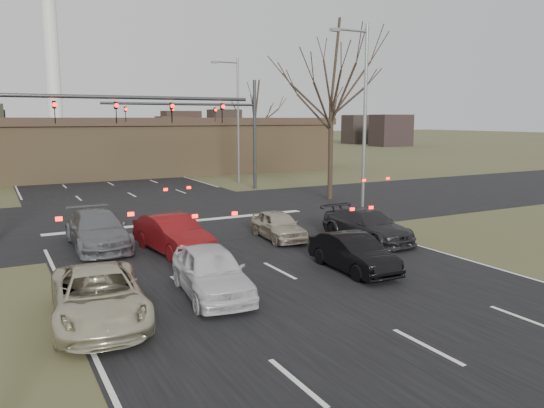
{
  "coord_description": "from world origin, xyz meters",
  "views": [
    {
      "loc": [
        -8.61,
        -12.46,
        5.22
      ],
      "look_at": [
        0.83,
        5.09,
        2.0
      ],
      "focal_mm": 35.0,
      "sensor_mm": 36.0,
      "label": 1
    }
  ],
  "objects_px": {
    "car_silver_suv": "(99,296)",
    "car_grey_ahead": "(97,230)",
    "mast_arm_near": "(70,122)",
    "streetlight_right_near": "(362,111)",
    "streetlight_right_far": "(236,114)",
    "mast_arm_far": "(219,121)",
    "car_red_ahead": "(173,234)",
    "building": "(116,146)",
    "car_black_hatch": "(353,253)",
    "car_charcoal_sedan": "(367,226)",
    "car_silver_ahead": "(278,225)",
    "car_white_sedan": "(211,271)"
  },
  "relations": [
    {
      "from": "building",
      "to": "streetlight_right_far",
      "type": "height_order",
      "value": "streetlight_right_far"
    },
    {
      "from": "mast_arm_near",
      "to": "car_silver_suv",
      "type": "height_order",
      "value": "mast_arm_near"
    },
    {
      "from": "mast_arm_far",
      "to": "car_silver_ahead",
      "type": "relative_size",
      "value": 3.04
    },
    {
      "from": "building",
      "to": "car_grey_ahead",
      "type": "distance_m",
      "value": 29.4
    },
    {
      "from": "car_grey_ahead",
      "to": "car_red_ahead",
      "type": "xyz_separation_m",
      "value": [
        2.46,
        -2.21,
        -0.01
      ]
    },
    {
      "from": "car_black_hatch",
      "to": "car_red_ahead",
      "type": "xyz_separation_m",
      "value": [
        -4.69,
        5.42,
        0.1
      ]
    },
    {
      "from": "mast_arm_far",
      "to": "car_white_sedan",
      "type": "relative_size",
      "value": 2.54
    },
    {
      "from": "mast_arm_far",
      "to": "car_grey_ahead",
      "type": "distance_m",
      "value": 17.99
    },
    {
      "from": "building",
      "to": "car_black_hatch",
      "type": "xyz_separation_m",
      "value": [
        0.27,
        -36.16,
        -2.02
      ]
    },
    {
      "from": "car_charcoal_sedan",
      "to": "car_grey_ahead",
      "type": "bearing_deg",
      "value": 154.89
    },
    {
      "from": "car_silver_suv",
      "to": "car_silver_ahead",
      "type": "xyz_separation_m",
      "value": [
        8.69,
        6.12,
        -0.06
      ]
    },
    {
      "from": "car_charcoal_sedan",
      "to": "car_red_ahead",
      "type": "xyz_separation_m",
      "value": [
        -7.96,
        2.06,
        0.06
      ]
    },
    {
      "from": "mast_arm_near",
      "to": "mast_arm_far",
      "type": "xyz_separation_m",
      "value": [
        11.41,
        10.0,
        -0.06
      ]
    },
    {
      "from": "mast_arm_far",
      "to": "streetlight_right_near",
      "type": "xyz_separation_m",
      "value": [
        2.64,
        -13.0,
        0.57
      ]
    },
    {
      "from": "mast_arm_near",
      "to": "mast_arm_far",
      "type": "height_order",
      "value": "same"
    },
    {
      "from": "car_silver_suv",
      "to": "car_charcoal_sedan",
      "type": "distance_m",
      "value": 12.53
    },
    {
      "from": "car_black_hatch",
      "to": "car_silver_ahead",
      "type": "height_order",
      "value": "car_black_hatch"
    },
    {
      "from": "building",
      "to": "car_white_sedan",
      "type": "relative_size",
      "value": 9.69
    },
    {
      "from": "building",
      "to": "car_silver_suv",
      "type": "xyz_separation_m",
      "value": [
        -8.34,
        -36.77,
        -1.98
      ]
    },
    {
      "from": "streetlight_right_near",
      "to": "car_silver_ahead",
      "type": "height_order",
      "value": "streetlight_right_near"
    },
    {
      "from": "car_grey_ahead",
      "to": "mast_arm_near",
      "type": "bearing_deg",
      "value": 96.07
    },
    {
      "from": "mast_arm_near",
      "to": "car_grey_ahead",
      "type": "bearing_deg",
      "value": -84.36
    },
    {
      "from": "building",
      "to": "car_white_sedan",
      "type": "bearing_deg",
      "value": -97.86
    },
    {
      "from": "mast_arm_far",
      "to": "streetlight_right_far",
      "type": "height_order",
      "value": "streetlight_right_far"
    },
    {
      "from": "building",
      "to": "car_silver_ahead",
      "type": "xyz_separation_m",
      "value": [
        0.35,
        -30.66,
        -2.04
      ]
    },
    {
      "from": "car_white_sedan",
      "to": "car_charcoal_sedan",
      "type": "distance_m",
      "value": 9.21
    },
    {
      "from": "building",
      "to": "car_grey_ahead",
      "type": "height_order",
      "value": "building"
    },
    {
      "from": "building",
      "to": "car_white_sedan",
      "type": "xyz_separation_m",
      "value": [
        -5.0,
        -36.23,
        -1.92
      ]
    },
    {
      "from": "mast_arm_near",
      "to": "car_red_ahead",
      "type": "bearing_deg",
      "value": -63.87
    },
    {
      "from": "streetlight_right_near",
      "to": "streetlight_right_far",
      "type": "distance_m",
      "value": 17.01
    },
    {
      "from": "mast_arm_near",
      "to": "car_silver_suv",
      "type": "relative_size",
      "value": 2.46
    },
    {
      "from": "car_silver_suv",
      "to": "car_charcoal_sedan",
      "type": "relative_size",
      "value": 1.05
    },
    {
      "from": "building",
      "to": "car_charcoal_sedan",
      "type": "height_order",
      "value": "building"
    },
    {
      "from": "car_black_hatch",
      "to": "car_charcoal_sedan",
      "type": "bearing_deg",
      "value": 47.84
    },
    {
      "from": "streetlight_right_near",
      "to": "car_silver_ahead",
      "type": "distance_m",
      "value": 8.57
    },
    {
      "from": "mast_arm_far",
      "to": "car_silver_suv",
      "type": "xyz_separation_m",
      "value": [
        -12.52,
        -21.77,
        -4.33
      ]
    },
    {
      "from": "streetlight_right_near",
      "to": "car_red_ahead",
      "type": "distance_m",
      "value": 12.54
    },
    {
      "from": "building",
      "to": "car_silver_suv",
      "type": "bearing_deg",
      "value": -102.77
    },
    {
      "from": "streetlight_right_far",
      "to": "car_silver_suv",
      "type": "xyz_separation_m",
      "value": [
        -15.66,
        -25.77,
        -4.9
      ]
    },
    {
      "from": "building",
      "to": "mast_arm_near",
      "type": "relative_size",
      "value": 3.5
    },
    {
      "from": "car_charcoal_sedan",
      "to": "car_silver_ahead",
      "type": "height_order",
      "value": "car_charcoal_sedan"
    },
    {
      "from": "mast_arm_near",
      "to": "mast_arm_far",
      "type": "distance_m",
      "value": 15.17
    },
    {
      "from": "mast_arm_near",
      "to": "car_charcoal_sedan",
      "type": "relative_size",
      "value": 2.58
    },
    {
      "from": "car_charcoal_sedan",
      "to": "car_silver_ahead",
      "type": "xyz_separation_m",
      "value": [
        -3.18,
        2.14,
        -0.06
      ]
    },
    {
      "from": "car_red_ahead",
      "to": "car_black_hatch",
      "type": "bearing_deg",
      "value": -57.09
    },
    {
      "from": "car_silver_suv",
      "to": "car_charcoal_sedan",
      "type": "height_order",
      "value": "car_silver_suv"
    },
    {
      "from": "car_silver_suv",
      "to": "car_grey_ahead",
      "type": "relative_size",
      "value": 0.96
    },
    {
      "from": "mast_arm_far",
      "to": "car_black_hatch",
      "type": "distance_m",
      "value": 21.95
    },
    {
      "from": "mast_arm_near",
      "to": "car_silver_ahead",
      "type": "height_order",
      "value": "mast_arm_near"
    },
    {
      "from": "streetlight_right_near",
      "to": "streetlight_right_far",
      "type": "relative_size",
      "value": 1.0
    }
  ]
}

